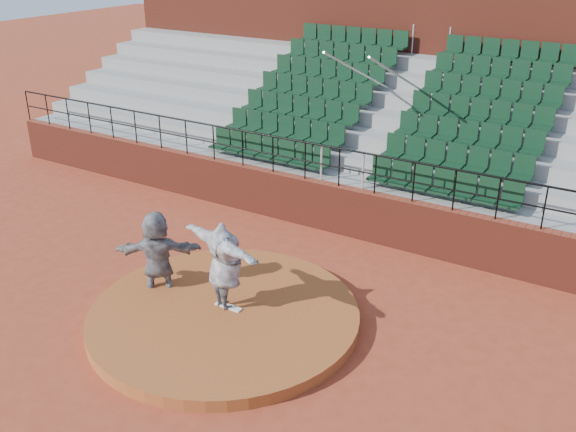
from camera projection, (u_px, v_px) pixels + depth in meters
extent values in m
plane|color=#9B3B23|center=(224.00, 321.00, 13.12)|extent=(90.00, 90.00, 0.00)
cylinder|color=#A15124|center=(224.00, 316.00, 13.06)|extent=(5.50, 5.50, 0.25)
cube|color=white|center=(228.00, 306.00, 13.12)|extent=(0.60, 0.15, 0.03)
cube|color=maroon|center=(338.00, 209.00, 16.75)|extent=(24.00, 0.30, 1.30)
cylinder|color=black|center=(340.00, 149.00, 16.07)|extent=(24.00, 0.05, 0.05)
cylinder|color=black|center=(339.00, 167.00, 16.28)|extent=(24.00, 0.04, 0.04)
cylinder|color=black|center=(28.00, 106.00, 21.98)|extent=(0.04, 0.04, 1.00)
cylinder|color=black|center=(47.00, 110.00, 21.51)|extent=(0.04, 0.04, 1.00)
cylinder|color=black|center=(68.00, 114.00, 21.03)|extent=(0.04, 0.04, 1.00)
cylinder|color=black|center=(89.00, 118.00, 20.56)|extent=(0.04, 0.04, 1.00)
cylinder|color=black|center=(112.00, 122.00, 20.08)|extent=(0.04, 0.04, 1.00)
cylinder|color=black|center=(135.00, 127.00, 19.61)|extent=(0.04, 0.04, 1.00)
cylinder|color=black|center=(160.00, 132.00, 19.13)|extent=(0.04, 0.04, 1.00)
cylinder|color=black|center=(186.00, 137.00, 18.65)|extent=(0.04, 0.04, 1.00)
cylinder|color=black|center=(214.00, 143.00, 18.18)|extent=(0.04, 0.04, 1.00)
cylinder|color=black|center=(242.00, 148.00, 17.70)|extent=(0.04, 0.04, 1.00)
cylinder|color=black|center=(273.00, 154.00, 17.23)|extent=(0.04, 0.04, 1.00)
cylinder|color=black|center=(305.00, 161.00, 16.75)|extent=(0.04, 0.04, 1.00)
cylinder|color=black|center=(339.00, 167.00, 16.28)|extent=(0.04, 0.04, 1.00)
cylinder|color=black|center=(375.00, 175.00, 15.80)|extent=(0.04, 0.04, 1.00)
cylinder|color=black|center=(414.00, 182.00, 15.33)|extent=(0.04, 0.04, 1.00)
cylinder|color=black|center=(454.00, 190.00, 14.85)|extent=(0.04, 0.04, 1.00)
cylinder|color=black|center=(498.00, 199.00, 14.38)|extent=(0.04, 0.04, 1.00)
cylinder|color=black|center=(544.00, 208.00, 13.90)|extent=(0.04, 0.04, 1.00)
cube|color=gray|center=(348.00, 202.00, 17.20)|extent=(24.00, 0.85, 1.30)
cube|color=#10321C|center=(268.00, 150.00, 17.99)|extent=(3.85, 0.48, 0.72)
cube|color=#10321C|center=(442.00, 184.00, 15.59)|extent=(3.85, 0.48, 0.72)
cube|color=gray|center=(362.00, 185.00, 17.78)|extent=(24.00, 0.85, 1.70)
cube|color=#10321C|center=(284.00, 129.00, 18.49)|extent=(3.85, 0.48, 0.72)
cube|color=#10321C|center=(455.00, 159.00, 16.09)|extent=(3.85, 0.48, 0.72)
cube|color=gray|center=(375.00, 169.00, 18.36)|extent=(24.00, 0.85, 2.10)
cube|color=#10321C|center=(299.00, 109.00, 18.99)|extent=(3.85, 0.48, 0.72)
cube|color=#10321C|center=(467.00, 135.00, 16.59)|extent=(3.85, 0.48, 0.72)
cube|color=gray|center=(387.00, 154.00, 18.94)|extent=(24.00, 0.85, 2.50)
cube|color=#10321C|center=(314.00, 90.00, 19.49)|extent=(3.85, 0.48, 0.72)
cube|color=#10321C|center=(479.00, 113.00, 17.09)|extent=(3.85, 0.48, 0.72)
cube|color=gray|center=(399.00, 141.00, 19.52)|extent=(24.00, 0.85, 2.90)
cube|color=#10321C|center=(327.00, 72.00, 19.99)|extent=(3.85, 0.48, 0.72)
cube|color=#10321C|center=(489.00, 92.00, 17.59)|extent=(3.85, 0.48, 0.72)
cube|color=gray|center=(409.00, 127.00, 20.10)|extent=(24.00, 0.85, 3.30)
cube|color=#10321C|center=(340.00, 55.00, 20.49)|extent=(3.85, 0.48, 0.72)
cube|color=#10321C|center=(499.00, 72.00, 18.09)|extent=(3.85, 0.48, 0.72)
cube|color=gray|center=(420.00, 115.00, 20.68)|extent=(24.00, 0.85, 3.70)
cube|color=#10321C|center=(352.00, 39.00, 20.99)|extent=(3.85, 0.48, 0.72)
cube|color=#10321C|center=(509.00, 53.00, 18.58)|extent=(3.85, 0.48, 0.72)
cylinder|color=silver|center=(372.00, 79.00, 18.35)|extent=(0.06, 5.97, 2.46)
cylinder|color=silver|center=(412.00, 84.00, 17.77)|extent=(0.06, 5.97, 2.46)
cube|color=maroon|center=(445.00, 53.00, 21.49)|extent=(24.00, 3.00, 7.10)
imported|color=black|center=(225.00, 265.00, 12.78)|extent=(2.41, 1.30, 1.89)
imported|color=black|center=(158.00, 255.00, 13.63)|extent=(1.85, 1.51, 1.98)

